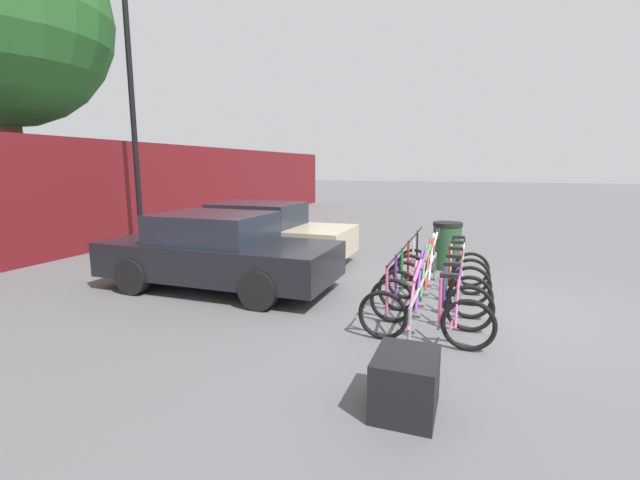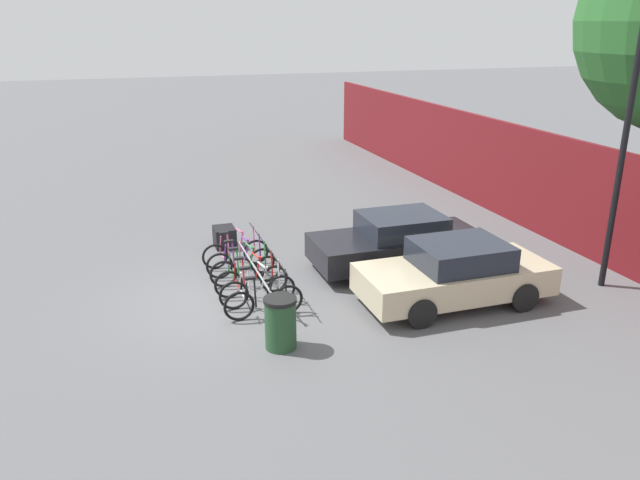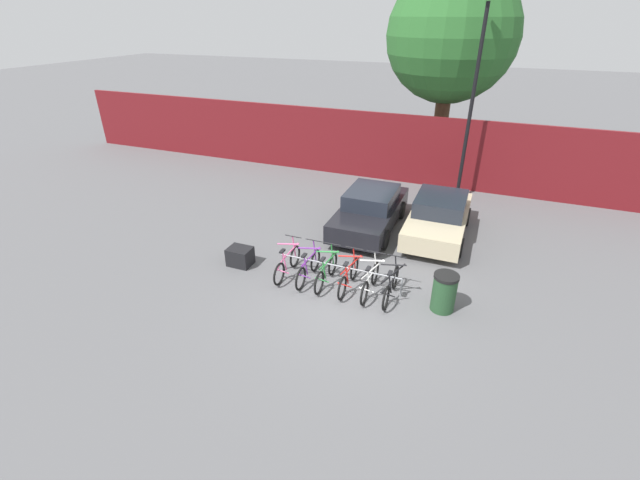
# 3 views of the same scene
# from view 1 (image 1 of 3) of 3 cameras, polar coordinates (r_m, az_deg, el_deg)

# --- Properties ---
(ground_plane) EXTENTS (120.00, 120.00, 0.00)m
(ground_plane) POSITION_cam_1_polar(r_m,az_deg,el_deg) (7.58, 19.28, -7.92)
(ground_plane) COLOR #59595B
(hoarding_wall) EXTENTS (36.00, 0.16, 2.95)m
(hoarding_wall) POSITION_cam_1_polar(r_m,az_deg,el_deg) (11.95, -32.86, 4.59)
(hoarding_wall) COLOR maroon
(hoarding_wall) RESTS_ON ground
(bike_rack) EXTENTS (3.57, 0.04, 0.57)m
(bike_rack) POSITION_cam_1_polar(r_m,az_deg,el_deg) (7.02, 13.92, -4.92)
(bike_rack) COLOR gray
(bike_rack) RESTS_ON ground
(bicycle_pink) EXTENTS (0.68, 1.71, 1.05)m
(bicycle_pink) POSITION_cam_1_polar(r_m,az_deg,el_deg) (5.59, 13.75, -9.86)
(bicycle_pink) COLOR black
(bicycle_pink) RESTS_ON ground
(bicycle_purple) EXTENTS (0.68, 1.71, 1.05)m
(bicycle_purple) POSITION_cam_1_polar(r_m,az_deg,el_deg) (6.21, 14.41, -7.90)
(bicycle_purple) COLOR black
(bicycle_purple) RESTS_ON ground
(bicycle_green) EXTENTS (0.68, 1.71, 1.05)m
(bicycle_green) POSITION_cam_1_polar(r_m,az_deg,el_deg) (6.73, 14.86, -6.54)
(bicycle_green) COLOR black
(bicycle_green) RESTS_ON ground
(bicycle_red) EXTENTS (0.68, 1.71, 1.05)m
(bicycle_red) POSITION_cam_1_polar(r_m,az_deg,el_deg) (7.36, 15.32, -5.17)
(bicycle_red) COLOR black
(bicycle_red) RESTS_ON ground
(bicycle_white) EXTENTS (0.68, 1.71, 1.05)m
(bicycle_white) POSITION_cam_1_polar(r_m,az_deg,el_deg) (7.95, 15.68, -4.08)
(bicycle_white) COLOR black
(bicycle_white) RESTS_ON ground
(bicycle_black) EXTENTS (0.68, 1.71, 1.05)m
(bicycle_black) POSITION_cam_1_polar(r_m,az_deg,el_deg) (8.50, 15.97, -3.20)
(bicycle_black) COLOR black
(bicycle_black) RESTS_ON ground
(car_black) EXTENTS (1.91, 4.29, 1.40)m
(car_black) POSITION_cam_1_polar(r_m,az_deg,el_deg) (8.06, -13.42, -1.52)
(car_black) COLOR black
(car_black) RESTS_ON ground
(car_beige) EXTENTS (1.91, 4.22, 1.40)m
(car_beige) POSITION_cam_1_polar(r_m,az_deg,el_deg) (10.16, -7.84, 0.96)
(car_beige) COLOR #C1B28E
(car_beige) RESTS_ON ground
(lamp_post) EXTENTS (0.24, 0.44, 7.34)m
(lamp_post) POSITION_cam_1_polar(r_m,az_deg,el_deg) (12.61, -23.82, 17.17)
(lamp_post) COLOR black
(lamp_post) RESTS_ON ground
(trash_bin) EXTENTS (0.63, 0.63, 1.03)m
(trash_bin) POSITION_cam_1_polar(r_m,az_deg,el_deg) (9.80, 16.54, -0.70)
(trash_bin) COLOR #234728
(trash_bin) RESTS_ON ground
(cargo_crate) EXTENTS (0.70, 0.56, 0.55)m
(cargo_crate) POSITION_cam_1_polar(r_m,az_deg,el_deg) (4.20, 11.34, -18.18)
(cargo_crate) COLOR black
(cargo_crate) RESTS_ON ground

